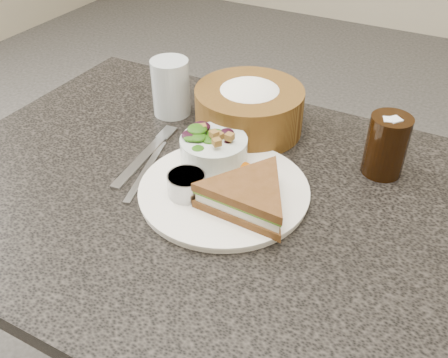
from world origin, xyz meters
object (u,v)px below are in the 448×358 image
sandwich (249,196)px  cola_glass (387,142)px  dining_table (221,331)px  dinner_plate (224,191)px  dressing_ramekin (187,185)px  water_glass (171,87)px  salad_bowl (214,146)px  bread_basket (249,103)px

sandwich → cola_glass: cola_glass is taller
dining_table → dinner_plate: 0.38m
dressing_ramekin → water_glass: 0.29m
salad_bowl → dressing_ramekin: salad_bowl is taller
bread_basket → cola_glass: bearing=-3.9°
salad_bowl → dressing_ramekin: (0.00, -0.10, -0.01)m
sandwich → dressing_ramekin: size_ratio=2.87×
dinner_plate → cola_glass: bearing=41.0°
dinner_plate → dressing_ramekin: size_ratio=4.48×
dining_table → cola_glass: 0.52m
salad_bowl → bread_basket: bearing=91.6°
cola_glass → water_glass: bearing=179.5°
sandwich → water_glass: bearing=145.5°
dinner_plate → dressing_ramekin: (-0.04, -0.04, 0.02)m
dressing_ramekin → bread_basket: bearing=92.1°
salad_bowl → water_glass: bearing=142.5°
dining_table → sandwich: size_ratio=5.72×
dining_table → bread_basket: size_ratio=4.87×
sandwich → dressing_ramekin: 0.10m
cola_glass → dining_table: bearing=-140.6°
sandwich → water_glass: 0.35m
dining_table → dressing_ramekin: bearing=-129.0°
dressing_ramekin → sandwich: bearing=8.2°
dining_table → dressing_ramekin: 0.41m
dressing_ramekin → dinner_plate: bearing=42.8°
bread_basket → cola_glass: 0.26m
dining_table → salad_bowl: size_ratio=8.74×
bread_basket → salad_bowl: bearing=-88.4°
salad_bowl → bread_basket: bread_basket is taller
dining_table → water_glass: water_glass is taller
sandwich → dressing_ramekin: (-0.10, -0.01, -0.01)m
dining_table → dinner_plate: (0.01, -0.00, 0.38)m
dinner_plate → salad_bowl: 0.08m
water_glass → dining_table: bearing=-41.0°
sandwich → cola_glass: bearing=56.9°
cola_glass → salad_bowl: bearing=-153.8°
dressing_ramekin → cola_glass: cola_glass is taller
sandwich → water_glass: size_ratio=1.54×
cola_glass → water_glass: (-0.43, 0.00, -0.00)m
dining_table → sandwich: sandwich is taller
sandwich → bread_basket: 0.25m
salad_bowl → water_glass: (-0.17, 0.13, 0.01)m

